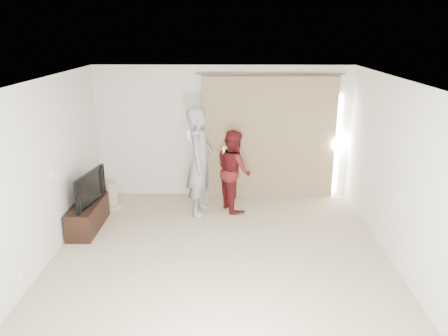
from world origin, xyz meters
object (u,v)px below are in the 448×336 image
at_px(tv, 85,188).
at_px(person_woman, 234,170).
at_px(tv_console, 88,216).
at_px(person_man, 200,162).

height_order(tv, person_woman, person_woman).
height_order(tv_console, person_man, person_man).
bearing_deg(tv_console, person_man, 19.80).
bearing_deg(tv, person_man, -60.67).
xyz_separation_m(person_man, person_woman, (0.60, 0.22, -0.23)).
relative_size(person_man, person_woman, 1.30).
distance_m(person_man, person_woman, 0.68).
bearing_deg(person_woman, person_man, -159.48).
bearing_deg(tv, person_woman, -60.50).
height_order(tv, person_man, person_man).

